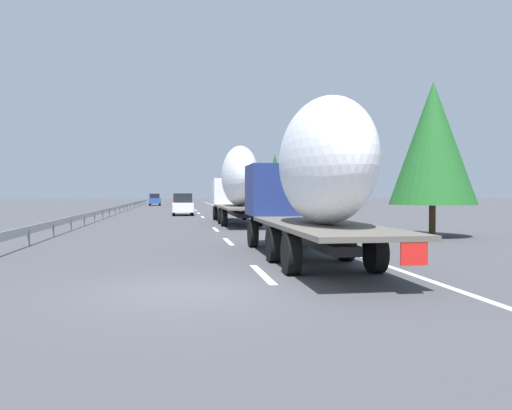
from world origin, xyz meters
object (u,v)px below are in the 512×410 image
truck_lead (238,182)px  road_sign (240,192)px  car_silver_hatch (179,199)px  car_blue_sedan (155,200)px  car_white_van (183,204)px  truck_trailing (312,176)px  car_red_compact (179,200)px

truck_lead → road_sign: bearing=-7.1°
truck_lead → car_silver_hatch: truck_lead is taller
truck_lead → road_sign: 25.08m
car_silver_hatch → car_blue_sedan: size_ratio=0.93×
car_white_van → road_sign: 13.12m
truck_lead → truck_trailing: truck_lead is taller
car_blue_sedan → road_sign: bearing=-157.6°
truck_lead → car_red_compact: truck_lead is taller
truck_lead → car_red_compact: bearing=5.1°
road_sign → car_blue_sedan: bearing=22.4°
truck_lead → truck_trailing: 19.21m
truck_lead → car_silver_hatch: (59.86, 3.55, -1.81)m
road_sign → car_white_van: bearing=150.2°
car_silver_hatch → truck_lead: bearing=-176.6°
truck_lead → car_blue_sedan: truck_lead is taller
truck_lead → truck_trailing: (-19.20, -0.00, -0.20)m
truck_trailing → car_silver_hatch: 79.16m
road_sign → truck_lead: bearing=172.9°
road_sign → truck_trailing: bearing=176.0°
truck_lead → car_red_compact: (40.66, 3.64, -1.79)m
truck_trailing → car_blue_sedan: truck_trailing is taller
car_red_compact → car_blue_sedan: size_ratio=0.97×
car_blue_sedan → road_sign: (-25.42, -10.48, 1.19)m
car_silver_hatch → road_sign: road_sign is taller
car_white_van → truck_trailing: bearing=-174.1°
car_red_compact → car_blue_sedan: bearing=21.2°
truck_lead → car_white_van: truck_lead is taller
car_silver_hatch → car_white_van: car_white_van is taller
car_red_compact → car_silver_hatch: (19.20, -0.09, -0.02)m
car_blue_sedan → car_silver_hatch: bearing=-21.8°
car_red_compact → car_white_van: car_white_van is taller
truck_trailing → car_red_compact: size_ratio=2.81×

